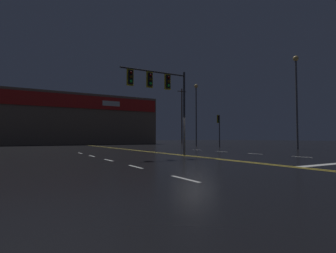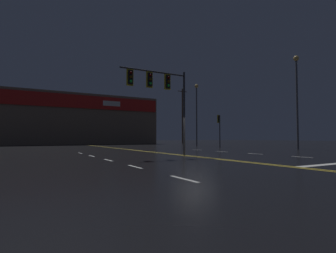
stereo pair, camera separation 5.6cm
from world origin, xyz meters
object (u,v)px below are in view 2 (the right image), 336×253
at_px(streetlight_median_approach, 197,106).
at_px(streetlight_far_left, 297,89).
at_px(traffic_signal_corner_northeast, 219,123).
at_px(traffic_signal_median, 158,87).

relative_size(streetlight_median_approach, streetlight_far_left, 0.95).
xyz_separation_m(streetlight_median_approach, streetlight_far_left, (1.96, -14.87, 0.29)).
xyz_separation_m(traffic_signal_corner_northeast, streetlight_far_left, (3.25, -8.34, 3.21)).
bearing_deg(traffic_signal_median, streetlight_far_left, 7.40).
bearing_deg(streetlight_median_approach, traffic_signal_median, -131.87).
xyz_separation_m(traffic_signal_median, traffic_signal_corner_northeast, (14.06, 10.59, -1.39)).
relative_size(traffic_signal_median, streetlight_median_approach, 0.60).
bearing_deg(traffic_signal_corner_northeast, traffic_signal_median, -143.01).
bearing_deg(streetlight_far_left, traffic_signal_corner_northeast, 111.26).
bearing_deg(streetlight_far_left, traffic_signal_median, -172.60).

